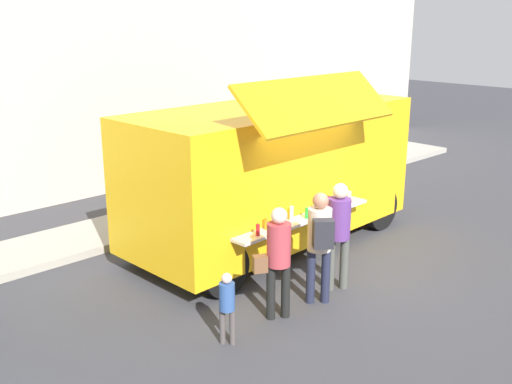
{
  "coord_description": "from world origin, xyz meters",
  "views": [
    {
      "loc": [
        -7.56,
        -5.94,
        4.31
      ],
      "look_at": [
        -0.5,
        1.44,
        1.3
      ],
      "focal_mm": 41.92,
      "sensor_mm": 36.0,
      "label": 1
    }
  ],
  "objects_px": {
    "food_truck_main": "(273,170)",
    "customer_mid_with_backpack": "(320,238)",
    "trash_bin": "(317,164)",
    "customer_rear_waiting": "(278,254)",
    "customer_front_ordering": "(338,228)",
    "child_near_queue": "(227,302)"
  },
  "relations": [
    {
      "from": "food_truck_main",
      "to": "customer_front_ordering",
      "type": "height_order",
      "value": "food_truck_main"
    },
    {
      "from": "customer_front_ordering",
      "to": "customer_mid_with_backpack",
      "type": "height_order",
      "value": "customer_front_ordering"
    },
    {
      "from": "trash_bin",
      "to": "food_truck_main",
      "type": "bearing_deg",
      "value": -150.16
    },
    {
      "from": "food_truck_main",
      "to": "customer_mid_with_backpack",
      "type": "xyz_separation_m",
      "value": [
        -1.31,
        -2.31,
        -0.39
      ]
    },
    {
      "from": "customer_mid_with_backpack",
      "to": "customer_rear_waiting",
      "type": "distance_m",
      "value": 0.81
    },
    {
      "from": "customer_rear_waiting",
      "to": "customer_mid_with_backpack",
      "type": "bearing_deg",
      "value": -69.53
    },
    {
      "from": "food_truck_main",
      "to": "customer_rear_waiting",
      "type": "relative_size",
      "value": 3.43
    },
    {
      "from": "child_near_queue",
      "to": "customer_mid_with_backpack",
      "type": "bearing_deg",
      "value": -38.02
    },
    {
      "from": "food_truck_main",
      "to": "customer_front_ordering",
      "type": "relative_size",
      "value": 3.27
    },
    {
      "from": "food_truck_main",
      "to": "trash_bin",
      "type": "height_order",
      "value": "food_truck_main"
    },
    {
      "from": "customer_rear_waiting",
      "to": "food_truck_main",
      "type": "bearing_deg",
      "value": -14.96
    },
    {
      "from": "customer_front_ordering",
      "to": "trash_bin",
      "type": "bearing_deg",
      "value": -17.82
    },
    {
      "from": "food_truck_main",
      "to": "trash_bin",
      "type": "xyz_separation_m",
      "value": [
        4.05,
        2.32,
        -0.98
      ]
    },
    {
      "from": "trash_bin",
      "to": "customer_front_ordering",
      "type": "bearing_deg",
      "value": -136.62
    },
    {
      "from": "food_truck_main",
      "to": "child_near_queue",
      "type": "bearing_deg",
      "value": -145.94
    },
    {
      "from": "food_truck_main",
      "to": "customer_rear_waiting",
      "type": "xyz_separation_m",
      "value": [
        -2.11,
        -2.19,
        -0.47
      ]
    },
    {
      "from": "customer_front_ordering",
      "to": "customer_mid_with_backpack",
      "type": "distance_m",
      "value": 0.62
    },
    {
      "from": "trash_bin",
      "to": "customer_rear_waiting",
      "type": "height_order",
      "value": "customer_rear_waiting"
    },
    {
      "from": "customer_mid_with_backpack",
      "to": "child_near_queue",
      "type": "bearing_deg",
      "value": 126.7
    },
    {
      "from": "customer_mid_with_backpack",
      "to": "customer_rear_waiting",
      "type": "relative_size",
      "value": 1.04
    },
    {
      "from": "customer_rear_waiting",
      "to": "customer_front_ordering",
      "type": "bearing_deg",
      "value": -60.16
    },
    {
      "from": "food_truck_main",
      "to": "customer_rear_waiting",
      "type": "height_order",
      "value": "food_truck_main"
    }
  ]
}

